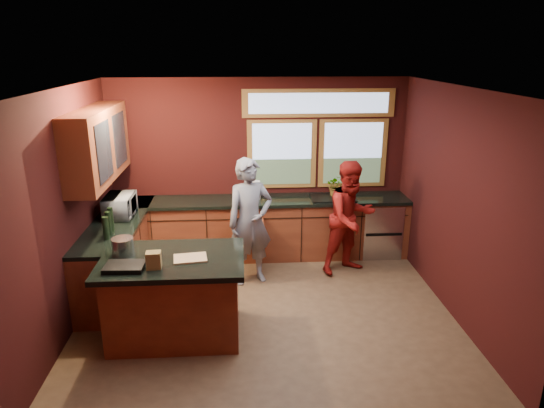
{
  "coord_description": "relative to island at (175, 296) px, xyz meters",
  "views": [
    {
      "loc": [
        -0.29,
        -5.28,
        3.12
      ],
      "look_at": [
        0.09,
        0.4,
        1.27
      ],
      "focal_mm": 32.0,
      "sensor_mm": 36.0,
      "label": 1
    }
  ],
  "objects": [
    {
      "name": "paper_towel",
      "position": [
        0.99,
        2.11,
        0.59
      ],
      "size": [
        0.12,
        0.12,
        0.28
      ],
      "primitive_type": "cylinder",
      "color": "silver",
      "rests_on": "back_counter"
    },
    {
      "name": "back_counter",
      "position": [
        1.25,
        2.11,
        -0.01
      ],
      "size": [
        4.5,
        0.64,
        0.93
      ],
      "color": "#552114",
      "rests_on": "floor"
    },
    {
      "name": "floor",
      "position": [
        1.05,
        0.41,
        -0.48
      ],
      "size": [
        4.5,
        4.5,
        0.0
      ],
      "primitive_type": "plane",
      "color": "brown",
      "rests_on": "ground"
    },
    {
      "name": "potted_plant",
      "position": [
        2.22,
        2.16,
        0.62
      ],
      "size": [
        0.31,
        0.27,
        0.34
      ],
      "primitive_type": "imported",
      "color": "#999999",
      "rests_on": "back_counter"
    },
    {
      "name": "stock_pot",
      "position": [
        -0.55,
        0.15,
        0.56
      ],
      "size": [
        0.24,
        0.24,
        0.18
      ],
      "primitive_type": "cylinder",
      "color": "#AFAFB4",
      "rests_on": "island"
    },
    {
      "name": "black_tray",
      "position": [
        -0.45,
        -0.25,
        0.49
      ],
      "size": [
        0.41,
        0.29,
        0.05
      ],
      "primitive_type": "cube",
      "rotation": [
        0.0,
        0.0,
        -0.04
      ],
      "color": "black",
      "rests_on": "island"
    },
    {
      "name": "paper_bag",
      "position": [
        -0.15,
        -0.25,
        0.56
      ],
      "size": [
        0.16,
        0.13,
        0.18
      ],
      "primitive_type": "cube",
      "rotation": [
        0.0,
        0.0,
        0.06
      ],
      "color": "brown",
      "rests_on": "island"
    },
    {
      "name": "person_grey",
      "position": [
        0.87,
        1.26,
        0.4
      ],
      "size": [
        0.74,
        0.6,
        1.75
      ],
      "primitive_type": "imported",
      "rotation": [
        0.0,
        0.0,
        0.33
      ],
      "color": "slate",
      "rests_on": "floor"
    },
    {
      "name": "microwave",
      "position": [
        -0.87,
        1.45,
        0.6
      ],
      "size": [
        0.37,
        0.54,
        0.3
      ],
      "primitive_type": "imported",
      "rotation": [
        0.0,
        0.0,
        1.57
      ],
      "color": "#999999",
      "rests_on": "left_counter"
    },
    {
      "name": "room_shell",
      "position": [
        0.45,
        0.73,
        1.32
      ],
      "size": [
        4.52,
        4.02,
        2.71
      ],
      "color": "black",
      "rests_on": "ground"
    },
    {
      "name": "cutting_board",
      "position": [
        0.2,
        -0.05,
        0.48
      ],
      "size": [
        0.38,
        0.29,
        0.02
      ],
      "primitive_type": "cube",
      "rotation": [
        0.0,
        0.0,
        0.13
      ],
      "color": "tan",
      "rests_on": "island"
    },
    {
      "name": "left_counter",
      "position": [
        -0.9,
        1.26,
        -0.01
      ],
      "size": [
        0.64,
        2.3,
        0.93
      ],
      "color": "#552114",
      "rests_on": "floor"
    },
    {
      "name": "person_red",
      "position": [
        2.3,
        1.49,
        0.34
      ],
      "size": [
        0.98,
        0.89,
        1.64
      ],
      "primitive_type": "imported",
      "rotation": [
        0.0,
        0.0,
        0.42
      ],
      "color": "maroon",
      "rests_on": "floor"
    },
    {
      "name": "island",
      "position": [
        0.0,
        0.0,
        0.0
      ],
      "size": [
        1.55,
        1.05,
        0.95
      ],
      "color": "#552114",
      "rests_on": "floor"
    }
  ]
}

